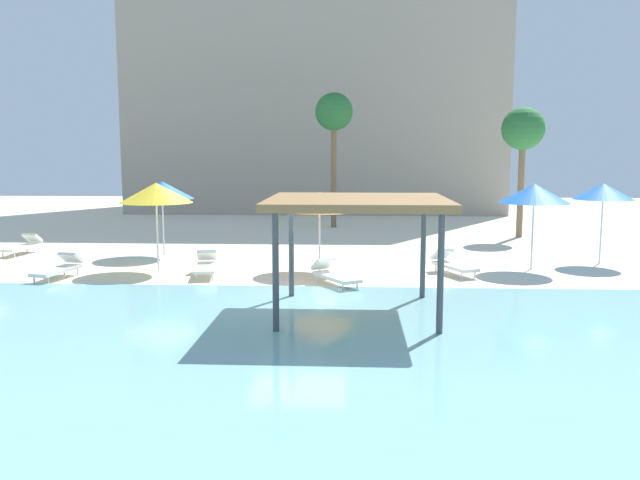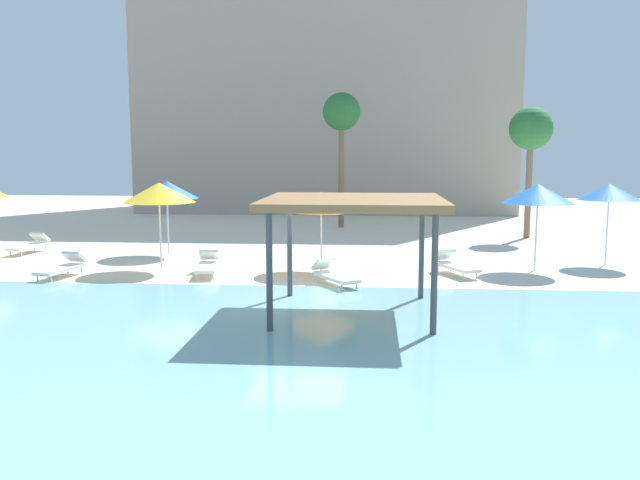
% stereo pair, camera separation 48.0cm
% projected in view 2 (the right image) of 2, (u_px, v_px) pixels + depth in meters
% --- Properties ---
extents(ground_plane, '(80.00, 80.00, 0.00)m').
position_uv_depth(ground_plane, '(297.00, 299.00, 16.96)').
color(ground_plane, beige).
extents(lagoon_water, '(44.00, 13.50, 0.04)m').
position_uv_depth(lagoon_water, '(264.00, 362.00, 11.77)').
color(lagoon_water, '#7AB7C1').
rests_on(lagoon_water, ground).
extents(shade_pavilion, '(4.13, 4.13, 2.76)m').
position_uv_depth(shade_pavilion, '(354.00, 206.00, 15.04)').
color(shade_pavilion, '#42474C').
rests_on(shade_pavilion, ground).
extents(beach_umbrella_blue_0, '(2.01, 2.01, 2.77)m').
position_uv_depth(beach_umbrella_blue_0, '(609.00, 192.00, 21.89)').
color(beach_umbrella_blue_0, silver).
rests_on(beach_umbrella_blue_0, ground).
extents(beach_umbrella_blue_2, '(2.34, 2.34, 2.76)m').
position_uv_depth(beach_umbrella_blue_2, '(167.00, 190.00, 24.16)').
color(beach_umbrella_blue_2, silver).
rests_on(beach_umbrella_blue_2, ground).
extents(beach_umbrella_orange_3, '(2.29, 2.29, 2.56)m').
position_uv_depth(beach_umbrella_orange_3, '(321.00, 202.00, 20.81)').
color(beach_umbrella_orange_3, silver).
rests_on(beach_umbrella_orange_3, ground).
extents(beach_umbrella_yellow_4, '(2.34, 2.34, 2.84)m').
position_uv_depth(beach_umbrella_yellow_4, '(159.00, 193.00, 21.01)').
color(beach_umbrella_yellow_4, silver).
rests_on(beach_umbrella_yellow_4, ground).
extents(beach_umbrella_blue_5, '(2.28, 2.28, 2.81)m').
position_uv_depth(beach_umbrella_blue_5, '(538.00, 194.00, 20.81)').
color(beach_umbrella_blue_5, silver).
rests_on(beach_umbrella_blue_5, ground).
extents(lounge_chair_0, '(0.84, 1.96, 0.74)m').
position_uv_depth(lounge_chair_0, '(31.00, 244.00, 24.84)').
color(lounge_chair_0, white).
rests_on(lounge_chair_0, ground).
extents(lounge_chair_1, '(0.93, 1.97, 0.74)m').
position_uv_depth(lounge_chair_1, '(63.00, 266.00, 19.96)').
color(lounge_chair_1, white).
rests_on(lounge_chair_1, ground).
extents(lounge_chair_2, '(1.35, 1.97, 0.74)m').
position_uv_depth(lounge_chair_2, '(454.00, 264.00, 20.39)').
color(lounge_chair_2, white).
rests_on(lounge_chair_2, ground).
extents(lounge_chair_5, '(1.53, 1.92, 0.74)m').
position_uv_depth(lounge_chair_5, '(333.00, 274.00, 18.71)').
color(lounge_chair_5, white).
rests_on(lounge_chair_5, ground).
extents(lounge_chair_6, '(0.90, 1.97, 0.74)m').
position_uv_depth(lounge_chair_6, '(208.00, 264.00, 20.34)').
color(lounge_chair_6, white).
rests_on(lounge_chair_6, ground).
extents(palm_tree_0, '(1.90, 1.90, 6.81)m').
position_uv_depth(palm_tree_0, '(341.00, 115.00, 32.68)').
color(palm_tree_0, brown).
rests_on(palm_tree_0, ground).
extents(palm_tree_1, '(1.90, 1.90, 5.82)m').
position_uv_depth(palm_tree_1, '(531.00, 131.00, 28.68)').
color(palm_tree_1, brown).
rests_on(palm_tree_1, ground).
extents(hotel_block_0, '(23.73, 9.84, 18.29)m').
position_uv_depth(hotel_block_0, '(327.00, 73.00, 43.54)').
color(hotel_block_0, '#9E9384').
rests_on(hotel_block_0, ground).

